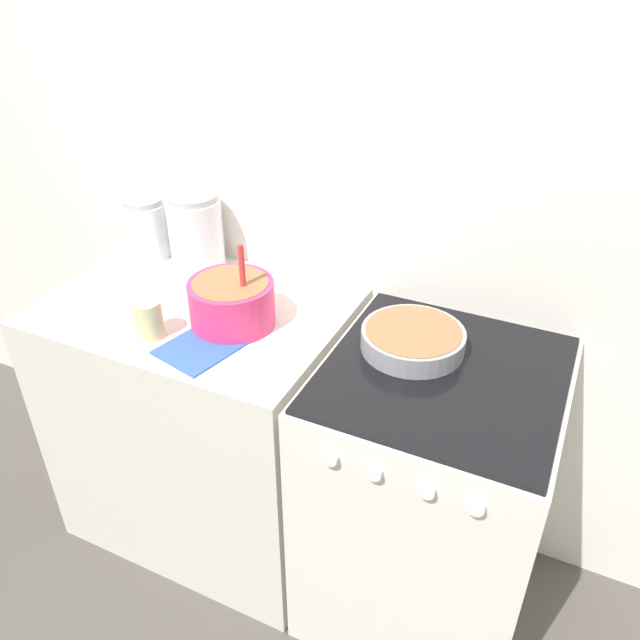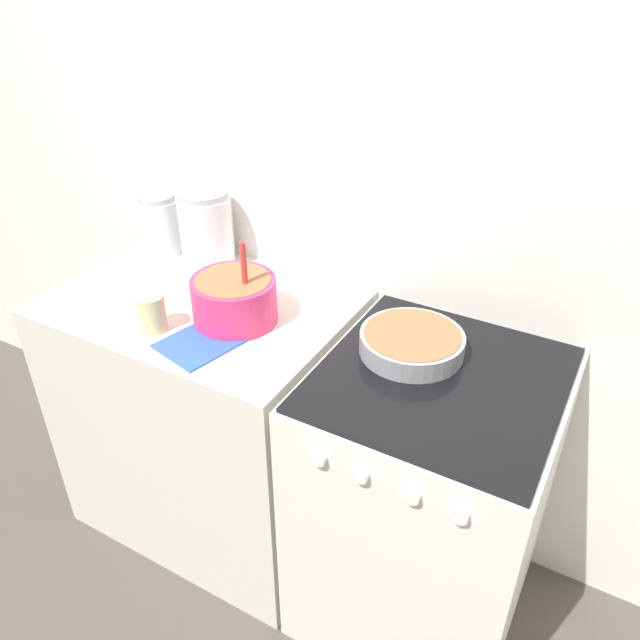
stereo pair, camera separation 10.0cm
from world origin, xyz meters
name	(u,v)px [view 1 (the left image)]	position (x,y,z in m)	size (l,w,h in m)	color
ground_plane	(284,633)	(0.00, 0.00, 0.00)	(12.00, 12.00, 0.00)	#4C4742
wall_back	(380,193)	(0.00, 0.66, 1.20)	(4.78, 0.05, 2.40)	white
countertop_cabinet	(208,419)	(-0.44, 0.32, 0.45)	(0.89, 0.64, 0.90)	silver
stove	(428,495)	(0.32, 0.32, 0.45)	(0.61, 0.65, 0.90)	white
mixing_bowl	(232,300)	(-0.28, 0.28, 0.97)	(0.24, 0.24, 0.25)	#E0336B
baking_pan	(413,339)	(0.21, 0.38, 0.93)	(0.27, 0.27, 0.06)	gray
storage_jar_left	(147,232)	(-0.77, 0.53, 0.98)	(0.14, 0.14, 0.20)	silver
storage_jar_middle	(197,237)	(-0.57, 0.53, 1.00)	(0.17, 0.17, 0.25)	silver
tin_can	(149,319)	(-0.45, 0.13, 0.95)	(0.08, 0.08, 0.11)	beige
recipe_page	(209,343)	(-0.29, 0.17, 0.90)	(0.23, 0.29, 0.01)	#3359B2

